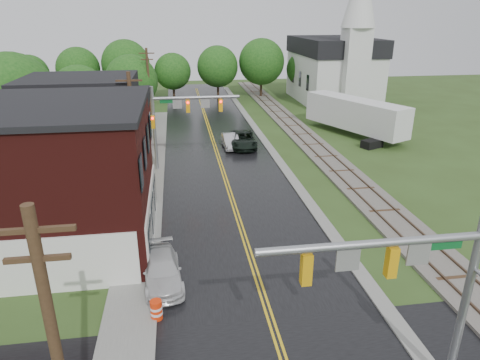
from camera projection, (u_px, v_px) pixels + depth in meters
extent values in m
cube|color=black|center=(218.00, 156.00, 40.69)|extent=(10.00, 90.00, 0.02)
cube|color=gray|center=(263.00, 140.00, 46.03)|extent=(0.80, 70.00, 0.12)
cube|color=gray|center=(149.00, 179.00, 35.23)|extent=(2.40, 50.00, 0.12)
cube|color=#42100E|center=(19.00, 181.00, 23.70)|extent=(14.00, 10.00, 8.00)
cube|color=silver|center=(152.00, 214.00, 25.58)|extent=(0.10, 9.50, 3.00)
cube|color=black|center=(4.00, 107.00, 22.20)|extent=(14.30, 10.30, 0.30)
cube|color=tan|center=(86.00, 140.00, 34.34)|extent=(8.00, 7.00, 6.40)
cube|color=#3F0F0C|center=(114.00, 125.00, 43.13)|extent=(7.00, 6.00, 4.40)
cube|color=silver|center=(332.00, 78.00, 65.19)|extent=(10.00, 16.00, 7.00)
cube|color=black|center=(334.00, 46.00, 63.48)|extent=(10.40, 16.40, 2.40)
cube|color=silver|center=(354.00, 71.00, 57.09)|extent=(3.20, 3.20, 11.00)
cube|color=#59544C|center=(305.00, 137.00, 46.63)|extent=(3.20, 80.00, 0.20)
cube|color=#4C3828|center=(298.00, 136.00, 46.48)|extent=(0.10, 80.00, 0.12)
cube|color=#4C3828|center=(311.00, 136.00, 46.67)|extent=(0.10, 80.00, 0.12)
cylinder|color=gray|center=(465.00, 304.00, 14.34)|extent=(0.28, 0.28, 7.20)
cylinder|color=gray|center=(372.00, 244.00, 12.90)|extent=(7.20, 0.26, 0.26)
cube|color=orange|center=(391.00, 262.00, 13.26)|extent=(0.32, 0.30, 1.05)
cube|color=orange|center=(306.00, 269.00, 12.88)|extent=(0.32, 0.30, 1.05)
cube|color=gray|center=(418.00, 254.00, 13.30)|extent=(0.75, 0.06, 0.75)
cube|color=gray|center=(348.00, 260.00, 12.99)|extent=(0.75, 0.06, 0.75)
cube|color=#0C5926|center=(441.00, 245.00, 13.31)|extent=(1.40, 0.04, 0.30)
cylinder|color=gray|center=(154.00, 130.00, 35.85)|extent=(0.28, 0.28, 7.20)
cylinder|color=gray|center=(196.00, 98.00, 35.40)|extent=(7.20, 0.26, 0.26)
cube|color=orange|center=(188.00, 106.00, 35.55)|extent=(0.32, 0.30, 1.05)
cube|color=orange|center=(221.00, 105.00, 35.93)|extent=(0.32, 0.30, 1.05)
cube|color=gray|center=(177.00, 104.00, 35.36)|extent=(0.75, 0.06, 0.75)
cube|color=gray|center=(205.00, 103.00, 35.68)|extent=(0.75, 0.06, 0.75)
cube|color=#0C5926|center=(168.00, 101.00, 35.17)|extent=(1.40, 0.04, 0.30)
sphere|color=#FF0C0C|center=(188.00, 103.00, 35.27)|extent=(0.20, 0.20, 0.20)
cube|color=#382616|center=(32.00, 230.00, 9.06)|extent=(1.80, 0.12, 0.12)
cube|color=#382616|center=(38.00, 259.00, 9.31)|extent=(1.40, 0.12, 0.12)
cylinder|color=#382616|center=(134.00, 136.00, 30.75)|extent=(0.28, 0.28, 9.00)
cube|color=#382616|center=(129.00, 81.00, 29.34)|extent=(1.80, 0.12, 0.12)
cube|color=#382616|center=(130.00, 91.00, 29.59)|extent=(1.40, 0.12, 0.12)
cylinder|color=#382616|center=(149.00, 87.00, 51.03)|extent=(0.28, 0.28, 9.00)
cube|color=#382616|center=(147.00, 53.00, 49.61)|extent=(1.80, 0.12, 0.12)
cube|color=#382616|center=(147.00, 59.00, 49.87)|extent=(1.40, 0.12, 0.12)
cylinder|color=black|center=(22.00, 141.00, 39.45)|extent=(0.36, 0.36, 3.42)
sphere|color=#164313|center=(13.00, 96.00, 37.93)|extent=(7.60, 7.60, 7.60)
sphere|color=#164313|center=(20.00, 104.00, 37.89)|extent=(5.32, 5.32, 5.32)
cylinder|color=black|center=(84.00, 123.00, 47.50)|extent=(0.36, 0.36, 2.70)
sphere|color=#164313|center=(80.00, 93.00, 46.30)|extent=(6.00, 6.00, 6.00)
sphere|color=#164313|center=(85.00, 98.00, 46.21)|extent=(4.20, 4.20, 4.20)
cylinder|color=black|center=(134.00, 110.00, 53.68)|extent=(0.36, 0.36, 2.88)
sphere|color=#164313|center=(131.00, 81.00, 52.40)|extent=(6.40, 6.40, 6.40)
sphere|color=#164313|center=(137.00, 86.00, 52.32)|extent=(4.48, 4.48, 4.48)
imported|color=black|center=(243.00, 140.00, 43.28)|extent=(2.91, 5.71, 1.55)
imported|color=#A9A9AE|center=(231.00, 141.00, 43.10)|extent=(1.58, 4.25, 1.39)
imported|color=silver|center=(162.00, 270.00, 21.45)|extent=(2.34, 4.75, 1.33)
cube|color=black|center=(372.00, 144.00, 43.25)|extent=(2.40, 1.95, 0.80)
cylinder|color=gray|center=(343.00, 125.00, 50.66)|extent=(0.16, 0.16, 0.80)
cube|color=silver|center=(355.00, 114.00, 46.97)|extent=(7.80, 12.89, 3.22)
cylinder|color=red|center=(156.00, 310.00, 18.88)|extent=(0.61, 0.61, 0.94)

